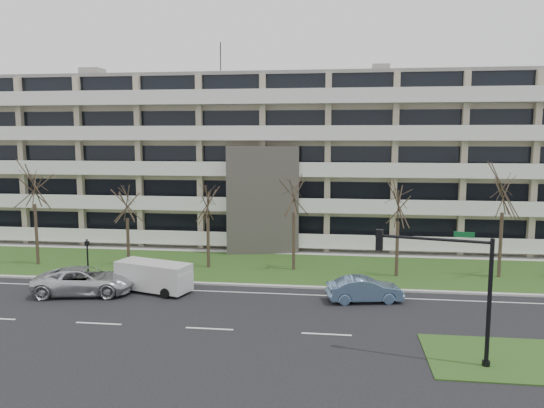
# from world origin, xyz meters

# --- Properties ---
(ground) EXTENTS (160.00, 160.00, 0.00)m
(ground) POSITION_xyz_m (0.00, 0.00, 0.00)
(ground) COLOR black
(ground) RESTS_ON ground
(grass_verge) EXTENTS (90.00, 10.00, 0.06)m
(grass_verge) POSITION_xyz_m (0.00, 13.00, 0.03)
(grass_verge) COLOR #224B19
(grass_verge) RESTS_ON ground
(curb) EXTENTS (90.00, 0.35, 0.12)m
(curb) POSITION_xyz_m (0.00, 8.00, 0.06)
(curb) COLOR #B2B2AD
(curb) RESTS_ON ground
(sidewalk) EXTENTS (90.00, 2.00, 0.08)m
(sidewalk) POSITION_xyz_m (0.00, 18.50, 0.04)
(sidewalk) COLOR #B2B2AD
(sidewalk) RESTS_ON ground
(grass_median) EXTENTS (7.00, 5.00, 0.06)m
(grass_median) POSITION_xyz_m (14.00, -2.00, 0.03)
(grass_median) COLOR #224B19
(grass_median) RESTS_ON ground
(lane_edge_line) EXTENTS (90.00, 0.12, 0.01)m
(lane_edge_line) POSITION_xyz_m (0.00, 6.50, 0.01)
(lane_edge_line) COLOR white
(lane_edge_line) RESTS_ON ground
(apartment_building) EXTENTS (60.50, 15.10, 18.75)m
(apartment_building) POSITION_xyz_m (-0.01, 25.32, 7.61)
(apartment_building) COLOR #BBB091
(apartment_building) RESTS_ON ground
(silver_pickup) EXTENTS (6.48, 3.81, 1.69)m
(silver_pickup) POSITION_xyz_m (-9.23, 4.91, 0.85)
(silver_pickup) COLOR silver
(silver_pickup) RESTS_ON ground
(blue_sedan) EXTENTS (4.71, 2.43, 1.48)m
(blue_sedan) POSITION_xyz_m (8.11, 5.61, 0.74)
(blue_sedan) COLOR #6586AF
(blue_sedan) RESTS_ON ground
(white_van) EXTENTS (5.17, 3.16, 1.89)m
(white_van) POSITION_xyz_m (-5.06, 5.98, 1.13)
(white_van) COLOR silver
(white_van) RESTS_ON ground
(traffic_signal) EXTENTS (4.92, 1.41, 5.82)m
(traffic_signal) POSITION_xyz_m (11.29, -2.55, 3.77)
(traffic_signal) COLOR black
(traffic_signal) RESTS_ON ground
(pedestrian_signal) EXTENTS (0.33, 0.30, 2.87)m
(pedestrian_signal) POSITION_xyz_m (-10.51, 7.99, 1.82)
(pedestrian_signal) COLOR black
(pedestrian_signal) RESTS_ON ground
(tree_1) EXTENTS (4.21, 4.21, 8.42)m
(tree_1) POSITION_xyz_m (-16.41, 11.64, 6.55)
(tree_1) COLOR #382B21
(tree_1) RESTS_ON ground
(tree_2) EXTENTS (3.26, 3.26, 6.53)m
(tree_2) POSITION_xyz_m (-9.37, 12.28, 5.07)
(tree_2) COLOR #382B21
(tree_2) RESTS_ON ground
(tree_3) EXTENTS (3.35, 3.35, 6.71)m
(tree_3) POSITION_xyz_m (-3.15, 12.39, 5.21)
(tree_3) COLOR #382B21
(tree_3) RESTS_ON ground
(tree_4) EXTENTS (3.86, 3.86, 7.72)m
(tree_4) POSITION_xyz_m (3.25, 12.52, 6.01)
(tree_4) COLOR #382B21
(tree_4) RESTS_ON ground
(tree_5) EXTENTS (3.50, 3.50, 6.99)m
(tree_5) POSITION_xyz_m (10.60, 11.64, 5.43)
(tree_5) COLOR #382B21
(tree_5) RESTS_ON ground
(tree_6) EXTENTS (4.11, 4.11, 8.22)m
(tree_6) POSITION_xyz_m (17.68, 12.25, 6.40)
(tree_6) COLOR #382B21
(tree_6) RESTS_ON ground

